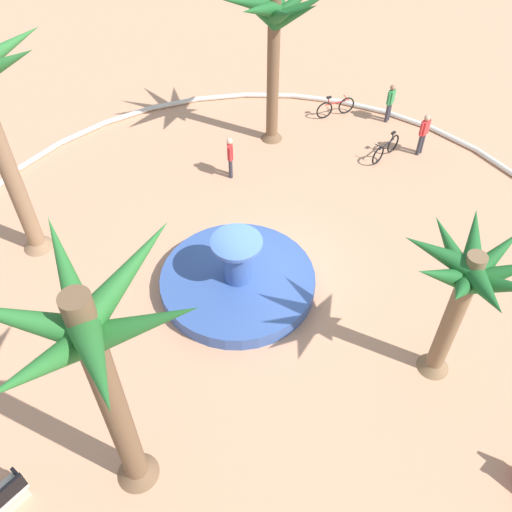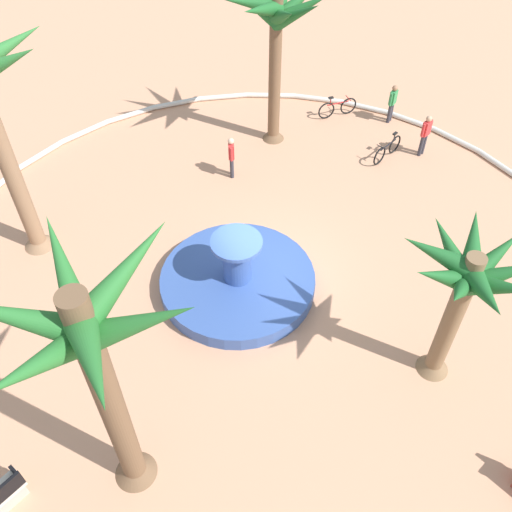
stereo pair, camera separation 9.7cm
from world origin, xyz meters
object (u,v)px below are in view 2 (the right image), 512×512
Objects in this scene: palm_tree_near_fountain at (94,358)px; palm_tree_mid_plaza at (276,24)px; person_cyclist_photo at (425,133)px; fountain at (238,280)px; person_pedestrian_stroll at (231,155)px; bicycle_red_frame at (387,149)px; person_cyclist_helmet at (392,102)px; palm_tree_far_side at (466,284)px; bicycle_by_lamppost at (337,108)px.

palm_tree_near_fountain reaches higher than palm_tree_mid_plaza.
palm_tree_near_fountain reaches higher than person_cyclist_photo.
fountain reaches higher than person_pedestrian_stroll.
palm_tree_near_fountain is at bearing 144.35° from person_pedestrian_stroll.
fountain reaches higher than bicycle_red_frame.
person_cyclist_photo is at bearing -126.35° from palm_tree_mid_plaza.
person_cyclist_helmet is (9.46, -13.66, -3.85)m from palm_tree_near_fountain.
palm_tree_near_fountain is 1.12× the size of palm_tree_mid_plaza.
palm_tree_far_side is at bearing -95.18° from palm_tree_near_fountain.
palm_tree_near_fountain reaches higher than fountain.
palm_tree_near_fountain is 15.64m from person_cyclist_photo.
palm_tree_far_side is at bearing 150.21° from person_cyclist_helmet.
palm_tree_near_fountain is 4.14× the size of person_cyclist_helmet.
palm_tree_far_side is 9.69m from bicycle_red_frame.
palm_tree_near_fountain reaches higher than person_pedestrian_stroll.
fountain is 10.01m from bicycle_by_lamppost.
person_cyclist_helmet is 0.96× the size of person_cyclist_photo.
person_cyclist_photo is (7.07, -13.42, -3.80)m from palm_tree_near_fountain.
person_cyclist_helmet is at bearing -55.31° from palm_tree_near_fountain.
fountain is at bearing 131.37° from bicycle_by_lamppost.
palm_tree_far_side reaches higher than person_cyclist_photo.
person_cyclist_helmet is at bearing -5.74° from person_cyclist_photo.
person_cyclist_photo reaches higher than bicycle_by_lamppost.
person_pedestrian_stroll is at bearing 93.51° from person_cyclist_helmet.
palm_tree_far_side is 12.52m from bicycle_by_lamppost.
fountain is at bearing 120.13° from person_cyclist_helmet.
palm_tree_near_fountain is 4.05× the size of bicycle_red_frame.
palm_tree_near_fountain is at bearing 132.77° from fountain.
palm_tree_far_side is at bearing 144.35° from person_cyclist_photo.
bicycle_red_frame is (7.45, -12.11, -4.35)m from palm_tree_near_fountain.
person_pedestrian_stroll is (1.56, 5.64, 0.51)m from bicycle_red_frame.
bicycle_by_lamppost is (3.27, 0.16, 0.00)m from bicycle_red_frame.
bicycle_by_lamppost is at bearing 2.81° from bicycle_red_frame.
bicycle_by_lamppost is (11.43, -4.11, -3.02)m from palm_tree_far_side.
palm_tree_near_fountain is 3.84× the size of bicycle_by_lamppost.
palm_tree_far_side is at bearing -144.70° from fountain.
bicycle_by_lamppost is 2.19m from person_cyclist_helmet.
person_pedestrian_stroll is at bearing 8.04° from palm_tree_far_side.
person_cyclist_photo is at bearing 174.26° from person_cyclist_helmet.
palm_tree_mid_plaza is 3.53× the size of person_cyclist_photo.
palm_tree_near_fountain is (-4.10, 4.43, 4.45)m from fountain.
bicycle_by_lamppost is at bearing -84.42° from palm_tree_mid_plaza.
palm_tree_mid_plaza reaches higher than fountain.
palm_tree_mid_plaza reaches higher than bicycle_red_frame.
fountain is 1.01× the size of palm_tree_far_side.
fountain is at bearing 35.30° from palm_tree_far_side.
person_cyclist_photo is at bearing -35.65° from palm_tree_far_side.
bicycle_by_lamppost is 1.07× the size of person_pedestrian_stroll.
palm_tree_mid_plaza is at bearing 95.58° from bicycle_by_lamppost.
bicycle_red_frame is (3.35, -7.68, 0.09)m from fountain.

